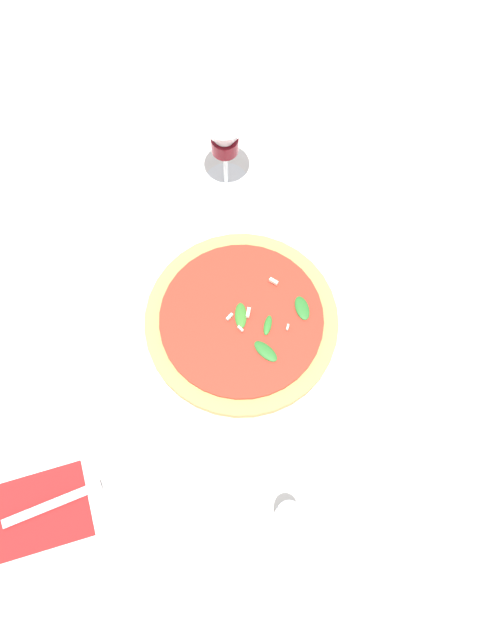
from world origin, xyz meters
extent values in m
plane|color=silver|center=(0.00, 0.00, 0.00)|extent=(6.00, 6.00, 0.00)
cylinder|color=white|center=(0.00, -0.04, 0.01)|extent=(0.30, 0.30, 0.01)
cylinder|color=tan|center=(0.00, -0.04, 0.02)|extent=(0.28, 0.28, 0.02)
cylinder|color=#A82D1E|center=(0.00, -0.04, 0.03)|extent=(0.24, 0.24, 0.01)
ellipsoid|color=#2C7128|center=(-0.03, -0.01, 0.04)|extent=(0.03, 0.03, 0.01)
ellipsoid|color=#286A28|center=(-0.09, -0.02, 0.04)|extent=(0.02, 0.04, 0.01)
ellipsoid|color=#357327|center=(0.00, -0.04, 0.04)|extent=(0.03, 0.04, 0.01)
ellipsoid|color=#296B28|center=(-0.02, 0.02, 0.04)|extent=(0.04, 0.04, 0.01)
cube|color=#EFE5C6|center=(0.02, -0.04, 0.04)|extent=(0.01, 0.01, 0.01)
cube|color=#EFE5C6|center=(0.01, -0.02, 0.04)|extent=(0.01, 0.01, 0.01)
cube|color=#EFE5C6|center=(-0.06, 0.00, 0.04)|extent=(0.01, 0.01, 0.00)
cube|color=#EFE5C6|center=(-0.06, -0.07, 0.04)|extent=(0.01, 0.01, 0.01)
cube|color=#EFE5C6|center=(-0.01, -0.04, 0.04)|extent=(0.01, 0.01, 0.01)
cylinder|color=white|center=(-0.06, -0.28, 0.00)|extent=(0.07, 0.07, 0.00)
cylinder|color=white|center=(-0.06, -0.28, 0.04)|extent=(0.01, 0.01, 0.08)
cone|color=white|center=(-0.06, -0.28, 0.12)|extent=(0.08, 0.08, 0.08)
cylinder|color=maroon|center=(-0.06, -0.28, 0.10)|extent=(0.04, 0.04, 0.03)
cube|color=#B21E1E|center=(0.35, 0.13, 0.00)|extent=(0.16, 0.11, 0.01)
cube|color=silver|center=(0.32, 0.13, 0.01)|extent=(0.14, 0.02, 0.00)
cylinder|color=white|center=(-0.26, -0.13, 0.01)|extent=(0.21, 0.21, 0.01)
torus|color=white|center=(-0.26, -0.13, 0.01)|extent=(0.20, 0.20, 0.01)
cylinder|color=silver|center=(0.03, 0.24, 0.03)|extent=(0.03, 0.03, 0.06)
cylinder|color=#B7B7BF|center=(0.03, 0.24, 0.06)|extent=(0.03, 0.03, 0.01)
camera|label=1|loc=(0.10, 0.27, 0.87)|focal=35.00mm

